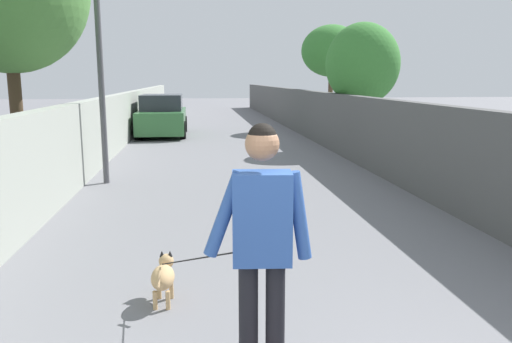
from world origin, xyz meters
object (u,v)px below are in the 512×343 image
Objects in this scene: tree_right_distant at (363,64)px; car_near at (162,116)px; dog at (164,276)px; lamp_post at (98,29)px; tree_right_mid at (332,51)px; person_skateboarder at (262,236)px.

tree_right_distant is 8.02m from car_near.
dog is at bearing -176.39° from car_near.
lamp_post is at bearing 176.16° from car_near.
lamp_post reaches higher than dog.
tree_right_mid reaches higher than car_near.
lamp_post reaches higher than tree_right_distant.
person_skateboarder is at bearing -162.91° from lamp_post.
tree_right_distant is 0.83× the size of lamp_post.
lamp_post is (-10.18, 7.46, -0.15)m from tree_right_mid.
tree_right_distant is 12.54m from person_skateboarder.
tree_right_distant reaches higher than car_near.
dog is at bearing 152.44° from tree_right_distant.
tree_right_mid reaches higher than tree_right_distant.
tree_right_mid reaches higher than person_skateboarder.
dog is (-10.08, 5.26, -2.27)m from tree_right_distant.
dog is at bearing 159.77° from tree_right_mid.
dog is at bearing 26.06° from person_skateboarder.
dog is (-5.90, -1.54, -2.82)m from lamp_post.
lamp_post is at bearing 17.09° from person_skateboarder.
tree_right_mid is 0.95× the size of lamp_post.
person_skateboarder is 0.44× the size of car_near.
tree_right_mid is 12.62m from lamp_post.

